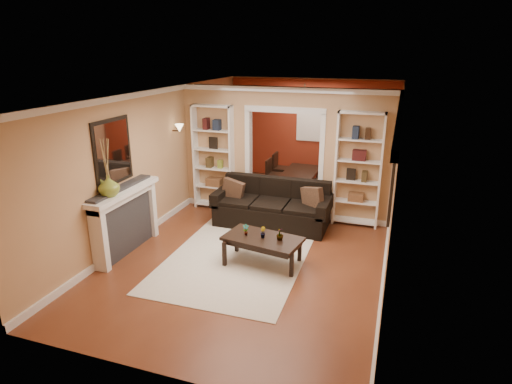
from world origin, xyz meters
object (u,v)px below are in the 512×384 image
(sofa, at_px, (272,204))
(dining_table, at_px, (301,181))
(bookshelf_left, at_px, (214,158))
(bookshelf_right, at_px, (358,170))
(fireplace, at_px, (127,221))
(coffee_table, at_px, (263,251))

(sofa, xyz_separation_m, dining_table, (0.07, 2.39, -0.20))
(bookshelf_left, bearing_deg, bookshelf_right, 0.00)
(bookshelf_right, bearing_deg, bookshelf_left, 180.00)
(bookshelf_left, distance_m, dining_table, 2.56)
(fireplace, bearing_deg, sofa, 43.60)
(sofa, xyz_separation_m, fireplace, (-2.05, -1.95, 0.12))
(sofa, relative_size, coffee_table, 1.86)
(bookshelf_right, distance_m, dining_table, 2.53)
(sofa, relative_size, bookshelf_left, 1.01)
(coffee_table, bearing_deg, bookshelf_left, 139.39)
(fireplace, relative_size, dining_table, 1.18)
(coffee_table, bearing_deg, fireplace, -162.66)
(bookshelf_left, distance_m, bookshelf_right, 3.10)
(bookshelf_right, bearing_deg, coffee_table, -119.76)
(bookshelf_left, bearing_deg, coffee_table, -50.32)
(bookshelf_left, height_order, fireplace, bookshelf_left)
(sofa, distance_m, bookshelf_right, 1.83)
(coffee_table, xyz_separation_m, bookshelf_left, (-1.84, 2.21, 0.91))
(coffee_table, distance_m, bookshelf_right, 2.71)
(bookshelf_left, height_order, bookshelf_right, same)
(sofa, xyz_separation_m, bookshelf_left, (-1.51, 0.58, 0.69))
(bookshelf_left, bearing_deg, sofa, -21.04)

